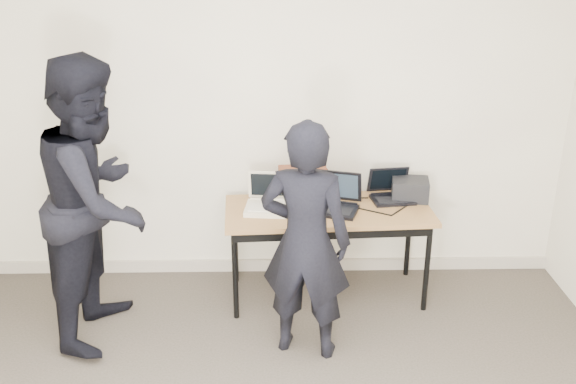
{
  "coord_description": "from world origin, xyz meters",
  "views": [
    {
      "loc": [
        0.02,
        -2.44,
        2.58
      ],
      "look_at": [
        0.1,
        1.6,
        0.95
      ],
      "focal_mm": 40.0,
      "sensor_mm": 36.0,
      "label": 1
    }
  ],
  "objects_px": {
    "desk": "(328,217)",
    "equipment_box": "(410,189)",
    "laptop_center": "(335,201)",
    "person_typist": "(306,242)",
    "laptop_beige": "(268,203)",
    "laptop_right": "(391,192)",
    "leather_satchel": "(303,182)",
    "person_observer": "(97,201)"
  },
  "relations": [
    {
      "from": "laptop_center",
      "to": "person_typist",
      "type": "bearing_deg",
      "value": -91.92
    },
    {
      "from": "leather_satchel",
      "to": "laptop_center",
      "type": "bearing_deg",
      "value": -46.13
    },
    {
      "from": "laptop_beige",
      "to": "person_typist",
      "type": "bearing_deg",
      "value": -64.97
    },
    {
      "from": "equipment_box",
      "to": "laptop_center",
      "type": "bearing_deg",
      "value": -163.02
    },
    {
      "from": "leather_satchel",
      "to": "equipment_box",
      "type": "height_order",
      "value": "leather_satchel"
    },
    {
      "from": "laptop_right",
      "to": "leather_satchel",
      "type": "relative_size",
      "value": 0.93
    },
    {
      "from": "desk",
      "to": "laptop_beige",
      "type": "bearing_deg",
      "value": 174.74
    },
    {
      "from": "laptop_center",
      "to": "equipment_box",
      "type": "distance_m",
      "value": 0.61
    },
    {
      "from": "laptop_beige",
      "to": "leather_satchel",
      "type": "height_order",
      "value": "laptop_beige"
    },
    {
      "from": "laptop_right",
      "to": "person_typist",
      "type": "bearing_deg",
      "value": -135.6
    },
    {
      "from": "laptop_right",
      "to": "leather_satchel",
      "type": "bearing_deg",
      "value": 169.92
    },
    {
      "from": "desk",
      "to": "equipment_box",
      "type": "height_order",
      "value": "equipment_box"
    },
    {
      "from": "laptop_beige",
      "to": "person_typist",
      "type": "xyz_separation_m",
      "value": [
        0.24,
        -0.69,
        0.02
      ]
    },
    {
      "from": "laptop_center",
      "to": "person_observer",
      "type": "bearing_deg",
      "value": -148.28
    },
    {
      "from": "desk",
      "to": "laptop_right",
      "type": "relative_size",
      "value": 4.48
    },
    {
      "from": "laptop_right",
      "to": "leather_satchel",
      "type": "distance_m",
      "value": 0.67
    },
    {
      "from": "laptop_center",
      "to": "person_typist",
      "type": "xyz_separation_m",
      "value": [
        -0.25,
        -0.69,
        0.01
      ]
    },
    {
      "from": "laptop_beige",
      "to": "laptop_right",
      "type": "bearing_deg",
      "value": 16.81
    },
    {
      "from": "laptop_center",
      "to": "desk",
      "type": "bearing_deg",
      "value": -145.65
    },
    {
      "from": "equipment_box",
      "to": "laptop_right",
      "type": "bearing_deg",
      "value": 177.95
    },
    {
      "from": "laptop_right",
      "to": "person_observer",
      "type": "xyz_separation_m",
      "value": [
        -2.04,
        -0.58,
        0.19
      ]
    },
    {
      "from": "laptop_beige",
      "to": "person_typist",
      "type": "height_order",
      "value": "person_typist"
    },
    {
      "from": "desk",
      "to": "equipment_box",
      "type": "xyz_separation_m",
      "value": [
        0.63,
        0.19,
        0.14
      ]
    },
    {
      "from": "desk",
      "to": "person_typist",
      "type": "bearing_deg",
      "value": -109.67
    },
    {
      "from": "laptop_beige",
      "to": "laptop_right",
      "type": "relative_size",
      "value": 1.01
    },
    {
      "from": "desk",
      "to": "laptop_beige",
      "type": "relative_size",
      "value": 4.44
    },
    {
      "from": "desk",
      "to": "person_typist",
      "type": "height_order",
      "value": "person_typist"
    },
    {
      "from": "equipment_box",
      "to": "person_observer",
      "type": "xyz_separation_m",
      "value": [
        -2.18,
        -0.58,
        0.16
      ]
    },
    {
      "from": "laptop_beige",
      "to": "person_observer",
      "type": "distance_m",
      "value": 1.2
    },
    {
      "from": "desk",
      "to": "laptop_right",
      "type": "bearing_deg",
      "value": 18.78
    },
    {
      "from": "laptop_beige",
      "to": "leather_satchel",
      "type": "xyz_separation_m",
      "value": [
        0.26,
        0.21,
        0.08
      ]
    },
    {
      "from": "person_typist",
      "to": "leather_satchel",
      "type": "bearing_deg",
      "value": -76.96
    },
    {
      "from": "laptop_beige",
      "to": "laptop_center",
      "type": "relative_size",
      "value": 0.81
    },
    {
      "from": "equipment_box",
      "to": "person_typist",
      "type": "height_order",
      "value": "person_typist"
    },
    {
      "from": "desk",
      "to": "equipment_box",
      "type": "bearing_deg",
      "value": 13.68
    },
    {
      "from": "desk",
      "to": "laptop_beige",
      "type": "distance_m",
      "value": 0.45
    },
    {
      "from": "desk",
      "to": "laptop_center",
      "type": "xyz_separation_m",
      "value": [
        0.05,
        0.01,
        0.12
      ]
    },
    {
      "from": "desk",
      "to": "person_observer",
      "type": "relative_size",
      "value": 0.8
    },
    {
      "from": "laptop_center",
      "to": "leather_satchel",
      "type": "bearing_deg",
      "value": 154.54
    },
    {
      "from": "laptop_beige",
      "to": "person_observer",
      "type": "xyz_separation_m",
      "value": [
        -1.11,
        -0.4,
        0.19
      ]
    },
    {
      "from": "laptop_beige",
      "to": "laptop_right",
      "type": "height_order",
      "value": "laptop_beige"
    },
    {
      "from": "leather_satchel",
      "to": "person_observer",
      "type": "xyz_separation_m",
      "value": [
        -1.37,
        -0.61,
        0.11
      ]
    }
  ]
}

